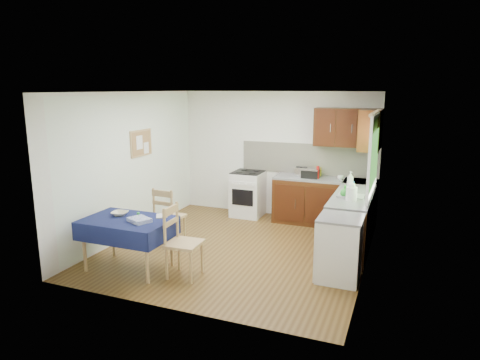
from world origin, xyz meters
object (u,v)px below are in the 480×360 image
at_px(chair_far, 168,214).
at_px(chair_near, 181,239).
at_px(toaster, 302,172).
at_px(sandwich_press, 310,173).
at_px(dish_rack, 351,195).
at_px(kettle, 352,192).
at_px(dining_table, 128,226).

relative_size(chair_far, chair_near, 0.96).
xyz_separation_m(toaster, sandwich_press, (0.18, -0.03, 0.00)).
distance_m(toaster, dish_rack, 1.64).
height_order(chair_near, kettle, kettle).
distance_m(dining_table, chair_near, 0.83).
distance_m(toaster, sandwich_press, 0.18).
bearing_deg(chair_near, dining_table, 91.86).
bearing_deg(dining_table, chair_near, -14.92).
bearing_deg(sandwich_press, chair_far, -128.66).
distance_m(chair_near, kettle, 2.63).
height_order(sandwich_press, dish_rack, dish_rack).
bearing_deg(dining_table, dish_rack, 14.25).
bearing_deg(chair_near, sandwich_press, -22.71).
height_order(chair_near, toaster, toaster).
distance_m(dining_table, toaster, 3.58).
relative_size(sandwich_press, kettle, 1.13).
xyz_separation_m(chair_far, toaster, (1.76, 2.01, 0.48)).
bearing_deg(chair_near, kettle, -55.12).
xyz_separation_m(dish_rack, kettle, (0.04, -0.25, 0.10)).
distance_m(sandwich_press, dish_rack, 1.50).
distance_m(chair_far, chair_near, 1.31).
bearing_deg(toaster, chair_far, -118.08).
xyz_separation_m(dining_table, sandwich_press, (1.94, 3.06, 0.35)).
bearing_deg(chair_near, toaster, -19.50).
bearing_deg(sandwich_press, dining_table, -116.52).
height_order(toaster, kettle, kettle).
xyz_separation_m(dining_table, kettle, (2.88, 1.62, 0.38)).
bearing_deg(toaster, sandwich_press, 2.20).
relative_size(chair_near, dish_rack, 2.51).
bearing_deg(toaster, dining_table, -106.47).
height_order(chair_far, kettle, kettle).
xyz_separation_m(chair_far, sandwich_press, (1.94, 1.98, 0.48)).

